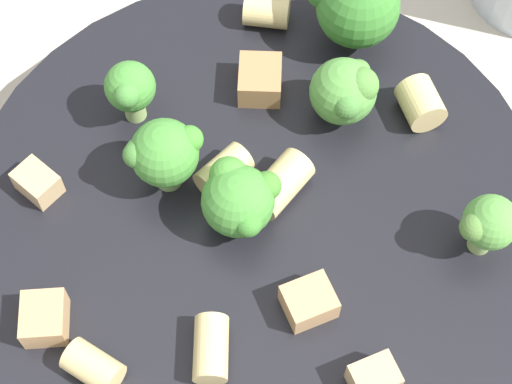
{
  "coord_description": "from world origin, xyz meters",
  "views": [
    {
      "loc": [
        0.14,
        0.11,
        0.37
      ],
      "look_at": [
        0.0,
        0.0,
        0.05
      ],
      "focal_mm": 60.0,
      "sensor_mm": 36.0,
      "label": 1
    }
  ],
  "objects": [
    {
      "name": "ground_plane",
      "position": [
        0.0,
        0.0,
        0.0
      ],
      "size": [
        2.0,
        2.0,
        0.0
      ],
      "primitive_type": "plane",
      "color": "#BCB29E"
    },
    {
      "name": "pasta_bowl",
      "position": [
        0.0,
        0.0,
        0.02
      ],
      "size": [
        0.26,
        0.26,
        0.04
      ],
      "color": "black",
      "rests_on": "ground_plane"
    },
    {
      "name": "broccoli_floret_0",
      "position": [
        -0.1,
        -0.02,
        0.07
      ],
      "size": [
        0.04,
        0.05,
        0.05
      ],
      "color": "#84AD60",
      "rests_on": "pasta_bowl"
    },
    {
      "name": "broccoli_floret_1",
      "position": [
        0.02,
        -0.04,
        0.06
      ],
      "size": [
        0.03,
        0.03,
        0.04
      ],
      "color": "#84AD60",
      "rests_on": "pasta_bowl"
    },
    {
      "name": "broccoli_floret_2",
      "position": [
        -0.06,
        -0.0,
        0.06
      ],
      "size": [
        0.03,
        0.03,
        0.03
      ],
      "color": "#9EC175",
      "rests_on": "pasta_bowl"
    },
    {
      "name": "broccoli_floret_3",
      "position": [
        -0.05,
        0.09,
        0.06
      ],
      "size": [
        0.03,
        0.02,
        0.03
      ],
      "color": "#93B766",
      "rests_on": "pasta_bowl"
    },
    {
      "name": "broccoli_floret_4",
      "position": [
        0.01,
        0.0,
        0.06
      ],
      "size": [
        0.03,
        0.03,
        0.03
      ],
      "color": "#93B766",
      "rests_on": "pasta_bowl"
    },
    {
      "name": "broccoli_floret_5",
      "position": [
        0.0,
        -0.07,
        0.06
      ],
      "size": [
        0.02,
        0.02,
        0.03
      ],
      "color": "#93B766",
      "rests_on": "pasta_bowl"
    },
    {
      "name": "rigatoni_0",
      "position": [
        -0.08,
        -0.06,
        0.05
      ],
      "size": [
        0.03,
        0.03,
        0.02
      ],
      "primitive_type": "cylinder",
      "rotation": [
        1.57,
        0.0,
        0.55
      ],
      "color": "#E0C67F",
      "rests_on": "pasta_bowl"
    },
    {
      "name": "rigatoni_1",
      "position": [
        -0.01,
        0.01,
        0.05
      ],
      "size": [
        0.03,
        0.02,
        0.02
      ],
      "primitive_type": "cylinder",
      "rotation": [
        1.57,
        0.0,
        1.6
      ],
      "color": "#E0C67F",
      "rests_on": "pasta_bowl"
    },
    {
      "name": "rigatoni_2",
      "position": [
        0.06,
        0.03,
        0.05
      ],
      "size": [
        0.03,
        0.03,
        0.01
      ],
      "primitive_type": "cylinder",
      "rotation": [
        1.57,
        0.0,
        2.26
      ],
      "color": "#E0C67F",
      "rests_on": "pasta_bowl"
    },
    {
      "name": "rigatoni_3",
      "position": [
        -0.0,
        -0.02,
        0.05
      ],
      "size": [
        0.03,
        0.02,
        0.01
      ],
      "primitive_type": "cylinder",
      "rotation": [
        1.57,
        0.0,
        1.48
      ],
      "color": "#E0C67F",
      "rests_on": "pasta_bowl"
    },
    {
      "name": "rigatoni_4",
      "position": [
        0.1,
        0.0,
        0.05
      ],
      "size": [
        0.02,
        0.02,
        0.01
      ],
      "primitive_type": "cylinder",
      "rotation": [
        1.57,
        0.0,
        0.14
      ],
      "color": "#E0C67F",
      "rests_on": "pasta_bowl"
    },
    {
      "name": "rigatoni_5",
      "position": [
        -0.09,
        0.03,
        0.05
      ],
      "size": [
        0.03,
        0.03,
        0.02
      ],
      "primitive_type": "cylinder",
      "rotation": [
        1.57,
        0.0,
        2.58
      ],
      "color": "#E0C67F",
      "rests_on": "pasta_bowl"
    },
    {
      "name": "chicken_chunk_0",
      "position": [
        -0.05,
        -0.04,
        0.05
      ],
      "size": [
        0.03,
        0.03,
        0.01
      ],
      "primitive_type": "cube",
      "rotation": [
        0.0,
        0.0,
        0.66
      ],
      "color": "#A87A4C",
      "rests_on": "pasta_bowl"
    },
    {
      "name": "chicken_chunk_1",
      "position": [
        0.06,
        -0.08,
        0.05
      ],
      "size": [
        0.01,
        0.02,
        0.01
      ],
      "primitive_type": "cube",
      "rotation": [
        0.0,
        0.0,
        1.56
      ],
      "color": "tan",
      "rests_on": "pasta_bowl"
    },
    {
      "name": "chicken_chunk_2",
      "position": [
        0.03,
        0.09,
        0.05
      ],
      "size": [
        0.02,
        0.02,
        0.01
      ],
      "primitive_type": "cube",
      "rotation": [
        0.0,
        0.0,
        2.66
      ],
      "color": "tan",
      "rests_on": "pasta_bowl"
    },
    {
      "name": "chicken_chunk_3",
      "position": [
        0.1,
        -0.03,
        0.05
      ],
      "size": [
        0.03,
        0.03,
        0.01
      ],
      "primitive_type": "cube",
      "rotation": [
        0.0,
        0.0,
        0.77
      ],
      "color": "tan",
      "rests_on": "pasta_bowl"
    },
    {
      "name": "chicken_chunk_4",
      "position": [
        0.02,
        0.05,
        0.05
      ],
      "size": [
        0.03,
        0.02,
        0.01
      ],
      "primitive_type": "cube",
      "rotation": [
        0.0,
        0.0,
        2.66
      ],
      "color": "tan",
      "rests_on": "pasta_bowl"
    }
  ]
}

